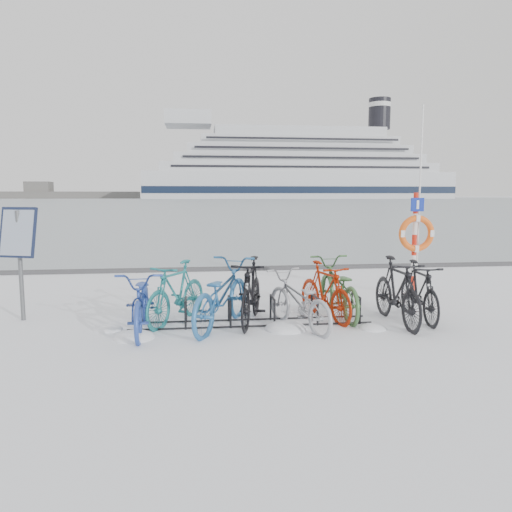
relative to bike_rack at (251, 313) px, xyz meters
The scene contains 17 objects.
ground 0.18m from the bike_rack, ahead, with size 900.00×900.00×0.00m, color white.
ice_sheet 155.00m from the bike_rack, 90.00° to the left, with size 400.00×298.00×0.02m, color #A4B0B9.
quay_edge 5.90m from the bike_rack, 90.00° to the left, with size 400.00×0.25×0.10m, color #3F3F42.
bike_rack is the anchor object (origin of this frame).
info_board 4.11m from the bike_rack, 169.73° to the left, with size 0.69×0.44×1.94m.
lifebuoy_station 4.24m from the bike_rack, 26.21° to the left, with size 0.76×0.22×3.97m.
cruise_ferry 235.45m from the bike_rack, 78.30° to the left, with size 145.92×27.50×47.94m.
bike_0 1.79m from the bike_rack, behind, with size 0.69×1.98×1.04m, color #28449B.
bike_1 1.31m from the bike_rack, 167.12° to the left, with size 0.50×1.78×1.07m, color #1D7075.
bike_2 0.64m from the bike_rack, 168.53° to the right, with size 0.75×2.15×1.13m, color #28629C.
bike_3 0.40m from the bike_rack, 83.63° to the left, with size 0.53×1.88×1.13m, color black.
bike_4 0.85m from the bike_rack, 22.63° to the right, with size 0.63×1.80×0.95m, color #9C9DA3.
bike_5 1.37m from the bike_rack, ahead, with size 0.48×1.70×1.02m, color #9A1E05.
bike_6 1.68m from the bike_rack, 14.23° to the left, with size 0.70×2.02×1.06m, color #3A6535.
bike_7 2.47m from the bike_rack, ahead, with size 0.54×1.90×1.14m, color black.
bike_8 2.94m from the bike_rack, ahead, with size 0.49×1.73×1.04m, color black.
snow_drifts 0.32m from the bike_rack, 128.90° to the right, with size 4.67×2.01×0.24m.
Camera 1 is at (-0.90, -8.07, 2.15)m, focal length 35.00 mm.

